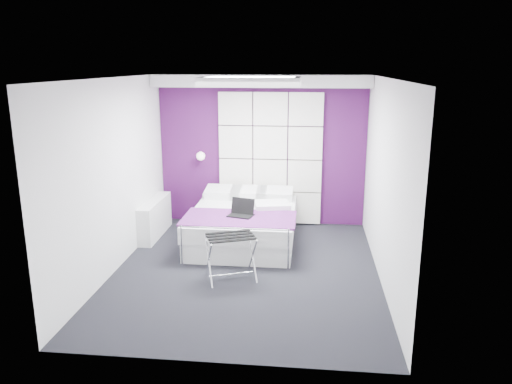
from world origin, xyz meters
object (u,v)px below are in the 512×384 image
at_px(wall_lamp, 201,156).
at_px(luggage_rack, 231,257).
at_px(radiator, 155,218).
at_px(bed, 244,224).
at_px(nightstand, 217,193).
at_px(laptop, 241,211).

bearing_deg(wall_lamp, luggage_rack, -69.38).
xyz_separation_m(radiator, bed, (1.51, -0.17, -0.00)).
relative_size(bed, nightstand, 4.40).
distance_m(bed, luggage_rack, 1.42).
height_order(radiator, nightstand, radiator).
bearing_deg(luggage_rack, wall_lamp, 89.04).
xyz_separation_m(wall_lamp, laptop, (0.88, -1.32, -0.59)).
height_order(wall_lamp, bed, wall_lamp).
bearing_deg(nightstand, luggage_rack, -75.36).
distance_m(wall_lamp, laptop, 1.69).
bearing_deg(laptop, nightstand, 129.43).
relative_size(radiator, nightstand, 2.62).
distance_m(wall_lamp, luggage_rack, 2.66).
xyz_separation_m(bed, laptop, (0.01, -0.39, 0.33)).
xyz_separation_m(wall_lamp, bed, (0.87, -0.93, -0.92)).
bearing_deg(luggage_rack, nightstand, 83.06).
relative_size(luggage_rack, laptop, 1.69).
bearing_deg(wall_lamp, nightstand, -8.14).
distance_m(luggage_rack, laptop, 1.08).
xyz_separation_m(wall_lamp, radiator, (-0.64, -0.76, -0.92)).
height_order(radiator, laptop, laptop).
bearing_deg(nightstand, bed, -56.52).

